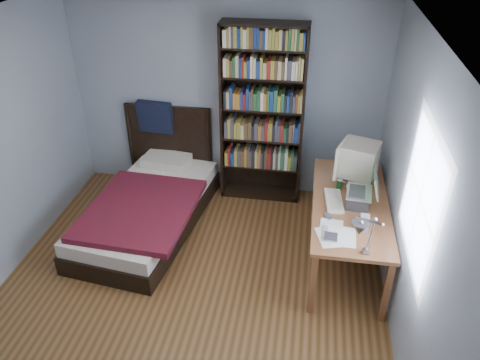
{
  "coord_description": "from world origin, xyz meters",
  "views": [
    {
      "loc": [
        1.02,
        -3.18,
        3.36
      ],
      "look_at": [
        0.41,
        0.67,
        0.97
      ],
      "focal_mm": 35.0,
      "sensor_mm": 36.0,
      "label": 1
    }
  ],
  "objects_px": {
    "desk_lamp": "(362,230)",
    "soda_can": "(339,184)",
    "keyboard": "(334,201)",
    "desk": "(345,201)",
    "bed": "(150,204)",
    "crt_monitor": "(357,160)",
    "bookshelf": "(262,116)",
    "speaker": "(364,223)",
    "laptop": "(360,196)"
  },
  "relations": [
    {
      "from": "speaker",
      "to": "crt_monitor",
      "type": "bearing_deg",
      "value": 96.17
    },
    {
      "from": "desk_lamp",
      "to": "desk",
      "type": "bearing_deg",
      "value": 88.91
    },
    {
      "from": "soda_can",
      "to": "crt_monitor",
      "type": "bearing_deg",
      "value": 50.38
    },
    {
      "from": "bookshelf",
      "to": "soda_can",
      "type": "bearing_deg",
      "value": -44.04
    },
    {
      "from": "keyboard",
      "to": "soda_can",
      "type": "relative_size",
      "value": 3.92
    },
    {
      "from": "keyboard",
      "to": "bed",
      "type": "relative_size",
      "value": 0.19
    },
    {
      "from": "speaker",
      "to": "bookshelf",
      "type": "xyz_separation_m",
      "value": [
        -1.13,
        1.57,
        0.29
      ]
    },
    {
      "from": "crt_monitor",
      "to": "laptop",
      "type": "bearing_deg",
      "value": -86.99
    },
    {
      "from": "desk_lamp",
      "to": "speaker",
      "type": "bearing_deg",
      "value": 80.18
    },
    {
      "from": "crt_monitor",
      "to": "laptop",
      "type": "xyz_separation_m",
      "value": [
        0.03,
        -0.48,
        -0.14
      ]
    },
    {
      "from": "desk",
      "to": "crt_monitor",
      "type": "height_order",
      "value": "crt_monitor"
    },
    {
      "from": "laptop",
      "to": "speaker",
      "type": "distance_m",
      "value": 0.4
    },
    {
      "from": "desk",
      "to": "laptop",
      "type": "bearing_deg",
      "value": -81.45
    },
    {
      "from": "laptop",
      "to": "bookshelf",
      "type": "bearing_deg",
      "value": 133.51
    },
    {
      "from": "keyboard",
      "to": "bookshelf",
      "type": "bearing_deg",
      "value": 121.82
    },
    {
      "from": "desk_lamp",
      "to": "speaker",
      "type": "height_order",
      "value": "desk_lamp"
    },
    {
      "from": "speaker",
      "to": "desk_lamp",
      "type": "bearing_deg",
      "value": -96.24
    },
    {
      "from": "speaker",
      "to": "bed",
      "type": "xyz_separation_m",
      "value": [
        -2.34,
        0.76,
        -0.56
      ]
    },
    {
      "from": "crt_monitor",
      "to": "keyboard",
      "type": "distance_m",
      "value": 0.56
    },
    {
      "from": "speaker",
      "to": "soda_can",
      "type": "xyz_separation_m",
      "value": [
        -0.21,
        0.68,
        -0.03
      ]
    },
    {
      "from": "laptop",
      "to": "desk_lamp",
      "type": "bearing_deg",
      "value": -95.61
    },
    {
      "from": "crt_monitor",
      "to": "laptop",
      "type": "distance_m",
      "value": 0.5
    },
    {
      "from": "crt_monitor",
      "to": "keyboard",
      "type": "height_order",
      "value": "crt_monitor"
    },
    {
      "from": "bookshelf",
      "to": "bed",
      "type": "bearing_deg",
      "value": -146.41
    },
    {
      "from": "laptop",
      "to": "bed",
      "type": "xyz_separation_m",
      "value": [
        -2.33,
        0.36,
        -0.59
      ]
    },
    {
      "from": "soda_can",
      "to": "bed",
      "type": "xyz_separation_m",
      "value": [
        -2.14,
        0.08,
        -0.53
      ]
    },
    {
      "from": "desk",
      "to": "keyboard",
      "type": "height_order",
      "value": "keyboard"
    },
    {
      "from": "laptop",
      "to": "speaker",
      "type": "relative_size",
      "value": 2.38
    },
    {
      "from": "desk_lamp",
      "to": "soda_can",
      "type": "distance_m",
      "value": 1.48
    },
    {
      "from": "crt_monitor",
      "to": "bed",
      "type": "relative_size",
      "value": 0.22
    },
    {
      "from": "soda_can",
      "to": "desk",
      "type": "bearing_deg",
      "value": 65.01
    },
    {
      "from": "bookshelf",
      "to": "crt_monitor",
      "type": "bearing_deg",
      "value": -32.37
    },
    {
      "from": "keyboard",
      "to": "speaker",
      "type": "bearing_deg",
      "value": -63.31
    },
    {
      "from": "soda_can",
      "to": "speaker",
      "type": "bearing_deg",
      "value": -73.15
    },
    {
      "from": "keyboard",
      "to": "bed",
      "type": "height_order",
      "value": "bed"
    },
    {
      "from": "desk_lamp",
      "to": "bed",
      "type": "relative_size",
      "value": 0.3
    },
    {
      "from": "desk_lamp",
      "to": "bookshelf",
      "type": "bearing_deg",
      "value": 113.63
    },
    {
      "from": "keyboard",
      "to": "desk_lamp",
      "type": "bearing_deg",
      "value": -88.3
    },
    {
      "from": "desk",
      "to": "bed",
      "type": "distance_m",
      "value": 2.26
    },
    {
      "from": "laptop",
      "to": "keyboard",
      "type": "height_order",
      "value": "laptop"
    },
    {
      "from": "keyboard",
      "to": "speaker",
      "type": "xyz_separation_m",
      "value": [
        0.26,
        -0.42,
        0.07
      ]
    },
    {
      "from": "desk",
      "to": "keyboard",
      "type": "xyz_separation_m",
      "value": [
        -0.17,
        -0.5,
        0.32
      ]
    },
    {
      "from": "laptop",
      "to": "keyboard",
      "type": "distance_m",
      "value": 0.26
    },
    {
      "from": "laptop",
      "to": "soda_can",
      "type": "distance_m",
      "value": 0.35
    },
    {
      "from": "desk_lamp",
      "to": "crt_monitor",
      "type": "bearing_deg",
      "value": 86.98
    },
    {
      "from": "speaker",
      "to": "soda_can",
      "type": "relative_size",
      "value": 1.52
    },
    {
      "from": "keyboard",
      "to": "laptop",
      "type": "bearing_deg",
      "value": -9.99
    },
    {
      "from": "laptop",
      "to": "crt_monitor",
      "type": "bearing_deg",
      "value": 93.01
    },
    {
      "from": "crt_monitor",
      "to": "speaker",
      "type": "distance_m",
      "value": 0.9
    },
    {
      "from": "desk",
      "to": "bed",
      "type": "relative_size",
      "value": 0.77
    }
  ]
}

